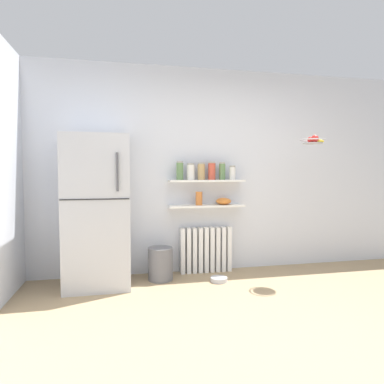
{
  "coord_description": "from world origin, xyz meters",
  "views": [
    {
      "loc": [
        -1.08,
        -2.15,
        1.27
      ],
      "look_at": [
        -0.28,
        1.6,
        1.05
      ],
      "focal_mm": 31.02,
      "sensor_mm": 36.0,
      "label": 1
    }
  ],
  "objects_px": {
    "storage_jar_3": "(212,171)",
    "vase": "(199,198)",
    "storage_jar_5": "(232,173)",
    "storage_jar_4": "(222,171)",
    "pet_food_bowl": "(219,279)",
    "storage_jar_0": "(180,171)",
    "storage_jar_1": "(191,172)",
    "hanging_fruit_basket": "(313,140)",
    "shelf_bowl": "(224,201)",
    "refrigerator": "(98,211)",
    "trash_bin": "(160,264)",
    "radiator": "(206,250)",
    "storage_jar_2": "(201,171)"
  },
  "relations": [
    {
      "from": "radiator",
      "to": "storage_jar_0",
      "type": "bearing_deg",
      "value": -174.97
    },
    {
      "from": "storage_jar_0",
      "to": "hanging_fruit_basket",
      "type": "distance_m",
      "value": 1.63
    },
    {
      "from": "radiator",
      "to": "hanging_fruit_basket",
      "type": "height_order",
      "value": "hanging_fruit_basket"
    },
    {
      "from": "storage_jar_3",
      "to": "trash_bin",
      "type": "xyz_separation_m",
      "value": [
        -0.67,
        -0.17,
        -1.1
      ]
    },
    {
      "from": "shelf_bowl",
      "to": "hanging_fruit_basket",
      "type": "height_order",
      "value": "hanging_fruit_basket"
    },
    {
      "from": "storage_jar_2",
      "to": "pet_food_bowl",
      "type": "height_order",
      "value": "storage_jar_2"
    },
    {
      "from": "vase",
      "to": "shelf_bowl",
      "type": "bearing_deg",
      "value": 0.0
    },
    {
      "from": "vase",
      "to": "trash_bin",
      "type": "height_order",
      "value": "vase"
    },
    {
      "from": "storage_jar_0",
      "to": "pet_food_bowl",
      "type": "height_order",
      "value": "storage_jar_0"
    },
    {
      "from": "radiator",
      "to": "storage_jar_0",
      "type": "distance_m",
      "value": 1.07
    },
    {
      "from": "storage_jar_5",
      "to": "storage_jar_4",
      "type": "bearing_deg",
      "value": 180.0
    },
    {
      "from": "storage_jar_4",
      "to": "pet_food_bowl",
      "type": "height_order",
      "value": "storage_jar_4"
    },
    {
      "from": "storage_jar_3",
      "to": "vase",
      "type": "relative_size",
      "value": 1.35
    },
    {
      "from": "storage_jar_1",
      "to": "storage_jar_5",
      "type": "xyz_separation_m",
      "value": [
        0.55,
        0.0,
        -0.01
      ]
    },
    {
      "from": "hanging_fruit_basket",
      "to": "radiator",
      "type": "bearing_deg",
      "value": 156.06
    },
    {
      "from": "storage_jar_3",
      "to": "storage_jar_5",
      "type": "relative_size",
      "value": 1.27
    },
    {
      "from": "refrigerator",
      "to": "vase",
      "type": "xyz_separation_m",
      "value": [
        1.22,
        0.21,
        0.11
      ]
    },
    {
      "from": "storage_jar_5",
      "to": "storage_jar_3",
      "type": "bearing_deg",
      "value": -180.0
    },
    {
      "from": "storage_jar_4",
      "to": "storage_jar_5",
      "type": "relative_size",
      "value": 1.24
    },
    {
      "from": "storage_jar_3",
      "to": "shelf_bowl",
      "type": "bearing_deg",
      "value": 0.0
    },
    {
      "from": "refrigerator",
      "to": "hanging_fruit_basket",
      "type": "distance_m",
      "value": 2.63
    },
    {
      "from": "pet_food_bowl",
      "to": "hanging_fruit_basket",
      "type": "bearing_deg",
      "value": -5.83
    },
    {
      "from": "refrigerator",
      "to": "pet_food_bowl",
      "type": "xyz_separation_m",
      "value": [
        1.37,
        -0.17,
        -0.82
      ]
    },
    {
      "from": "storage_jar_0",
      "to": "radiator",
      "type": "bearing_deg",
      "value": 5.03
    },
    {
      "from": "storage_jar_5",
      "to": "vase",
      "type": "distance_m",
      "value": 0.54
    },
    {
      "from": "trash_bin",
      "to": "radiator",
      "type": "bearing_deg",
      "value": 18.17
    },
    {
      "from": "radiator",
      "to": "vase",
      "type": "xyz_separation_m",
      "value": [
        -0.1,
        -0.03,
        0.66
      ]
    },
    {
      "from": "storage_jar_3",
      "to": "hanging_fruit_basket",
      "type": "bearing_deg",
      "value": -23.96
    },
    {
      "from": "radiator",
      "to": "hanging_fruit_basket",
      "type": "bearing_deg",
      "value": -23.94
    },
    {
      "from": "trash_bin",
      "to": "pet_food_bowl",
      "type": "distance_m",
      "value": 0.71
    },
    {
      "from": "pet_food_bowl",
      "to": "hanging_fruit_basket",
      "type": "distance_m",
      "value": 1.98
    },
    {
      "from": "radiator",
      "to": "storage_jar_1",
      "type": "relative_size",
      "value": 3.21
    },
    {
      "from": "storage_jar_0",
      "to": "storage_jar_1",
      "type": "bearing_deg",
      "value": 0.0
    },
    {
      "from": "storage_jar_5",
      "to": "shelf_bowl",
      "type": "relative_size",
      "value": 0.92
    },
    {
      "from": "storage_jar_5",
      "to": "storage_jar_1",
      "type": "bearing_deg",
      "value": 180.0
    },
    {
      "from": "storage_jar_0",
      "to": "storage_jar_3",
      "type": "xyz_separation_m",
      "value": [
        0.41,
        -0.0,
        -0.0
      ]
    },
    {
      "from": "storage_jar_2",
      "to": "radiator",
      "type": "bearing_deg",
      "value": 23.74
    },
    {
      "from": "radiator",
      "to": "pet_food_bowl",
      "type": "height_order",
      "value": "radiator"
    },
    {
      "from": "storage_jar_2",
      "to": "storage_jar_4",
      "type": "height_order",
      "value": "storage_jar_4"
    },
    {
      "from": "refrigerator",
      "to": "shelf_bowl",
      "type": "relative_size",
      "value": 8.65
    },
    {
      "from": "storage_jar_1",
      "to": "hanging_fruit_basket",
      "type": "relative_size",
      "value": 0.73
    },
    {
      "from": "storage_jar_2",
      "to": "shelf_bowl",
      "type": "bearing_deg",
      "value": -0.0
    },
    {
      "from": "storage_jar_0",
      "to": "storage_jar_4",
      "type": "xyz_separation_m",
      "value": [
        0.55,
        0.0,
        -0.0
      ]
    },
    {
      "from": "refrigerator",
      "to": "storage_jar_5",
      "type": "bearing_deg",
      "value": 7.25
    },
    {
      "from": "storage_jar_4",
      "to": "shelf_bowl",
      "type": "height_order",
      "value": "storage_jar_4"
    },
    {
      "from": "vase",
      "to": "trash_bin",
      "type": "xyz_separation_m",
      "value": [
        -0.51,
        -0.17,
        -0.76
      ]
    },
    {
      "from": "radiator",
      "to": "trash_bin",
      "type": "height_order",
      "value": "radiator"
    },
    {
      "from": "storage_jar_4",
      "to": "storage_jar_5",
      "type": "bearing_deg",
      "value": 0.0
    },
    {
      "from": "storage_jar_2",
      "to": "vase",
      "type": "distance_m",
      "value": 0.34
    },
    {
      "from": "hanging_fruit_basket",
      "to": "storage_jar_3",
      "type": "bearing_deg",
      "value": 156.04
    }
  ]
}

